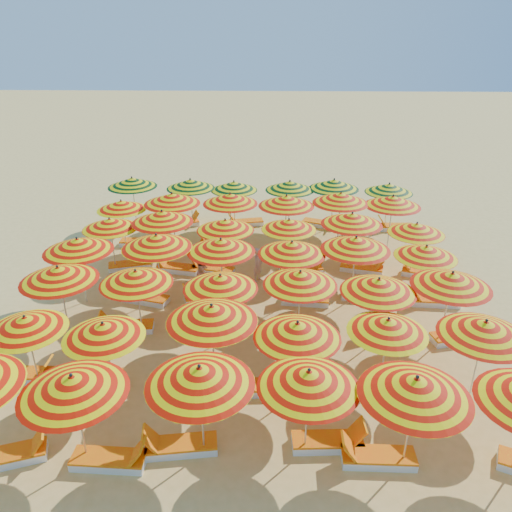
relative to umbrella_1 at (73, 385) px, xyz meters
The scene contains 71 objects.
ground 8.58m from the umbrella_1, 63.35° to the left, with size 120.00×120.00×0.00m, color #EBC268.
umbrella_1 is the anchor object (origin of this frame).
umbrella_2 2.73m from the umbrella_1, ahead, with size 2.97×2.97×2.60m.
umbrella_3 5.12m from the umbrella_1, ahead, with size 2.81×2.81×2.46m.
umbrella_4 7.34m from the umbrella_1, ahead, with size 3.08×3.08×2.60m.
umbrella_6 3.48m from the umbrella_1, 130.66° to the left, with size 2.46×2.46×2.29m.
umbrella_7 2.40m from the umbrella_1, 92.37° to the left, with size 2.38×2.38×2.29m.
umbrella_8 3.91m from the umbrella_1, 46.44° to the left, with size 2.90×2.90×2.61m.
umbrella_9 5.48m from the umbrella_1, 25.60° to the left, with size 2.65×2.65×2.42m.
umbrella_10 7.89m from the umbrella_1, 21.05° to the left, with size 2.27×2.27×2.28m.
umbrella_11 10.04m from the umbrella_1, 14.35° to the left, with size 3.02×3.02×2.48m.
umbrella_12 5.58m from the umbrella_1, 114.35° to the left, with size 3.11×3.11×2.54m.
umbrella_13 5.14m from the umbrella_1, 89.10° to the left, with size 2.94×2.94×2.42m.
umbrella_14 5.58m from the umbrella_1, 60.74° to the left, with size 2.82×2.82×2.44m.
umbrella_15 7.30m from the umbrella_1, 45.07° to the left, with size 2.89×2.89×2.45m.
umbrella_16 8.89m from the umbrella_1, 32.74° to the left, with size 2.64×2.64×2.43m.
umbrella_17 10.93m from the umbrella_1, 27.44° to the left, with size 2.54×2.54×2.55m.
umbrella_18 7.64m from the umbrella_1, 108.82° to the left, with size 2.90×2.90×2.56m.
umbrella_19 7.48m from the umbrella_1, 88.12° to the left, with size 2.82×2.82×2.63m.
umbrella_20 7.79m from the umbrella_1, 71.18° to the left, with size 2.53×2.53×2.54m.
umbrella_21 8.82m from the umbrella_1, 55.70° to the left, with size 2.49×2.49×2.51m.
umbrella_22 10.44m from the umbrella_1, 46.40° to the left, with size 2.81×2.81×2.60m.
umbrella_23 12.23m from the umbrella_1, 37.88° to the left, with size 2.56×2.56×2.31m.
umbrella_24 10.00m from the umbrella_1, 102.23° to the left, with size 2.47×2.47×2.32m.
umbrella_25 9.96m from the umbrella_1, 90.32° to the left, with size 3.07×3.07×2.59m.
umbrella_26 9.93m from the umbrella_1, 75.61° to the left, with size 2.34×2.34×2.39m.
umbrella_27 11.08m from the umbrella_1, 63.44° to the left, with size 2.30×2.30×2.31m.
umbrella_28 12.47m from the umbrella_1, 53.44° to the left, with size 2.59×2.59×2.57m.
umbrella_29 13.78m from the umbrella_1, 44.28° to the left, with size 2.38×2.38×2.33m.
umbrella_30 12.27m from the umbrella_1, 100.78° to the left, with size 2.81×2.81×2.28m.
umbrella_31 12.13m from the umbrella_1, 90.31° to the left, with size 3.25×3.25×2.62m.
umbrella_32 12.59m from the umbrella_1, 78.76° to the left, with size 2.87×2.87×2.56m.
umbrella_33 13.05m from the umbrella_1, 67.91° to the left, with size 2.46×2.46×2.57m.
umbrella_34 14.41m from the umbrella_1, 59.66° to the left, with size 2.62×2.62×2.62m.
umbrella_35 15.46m from the umbrella_1, 52.11° to the left, with size 3.21×3.21×2.57m.
umbrella_36 14.99m from the umbrella_1, 99.58° to the left, with size 2.58×2.58×2.52m.
umbrella_37 14.74m from the umbrella_1, 88.66° to the left, with size 2.60×2.60×2.46m.
umbrella_38 14.90m from the umbrella_1, 80.51° to the left, with size 2.64×2.64×2.39m.
umbrella_39 15.44m from the umbrella_1, 70.57° to the left, with size 2.94×2.94×2.48m.
umbrella_40 16.37m from the umbrella_1, 63.74° to the left, with size 2.58×2.58×2.54m.
umbrella_41 17.53m from the umbrella_1, 55.87° to the left, with size 2.66×2.66×2.40m.
lounger_0 2.73m from the umbrella_1, behind, with size 1.83×1.11×0.69m.
lounger_1 2.16m from the umbrella_1, 10.12° to the right, with size 1.75×0.64×0.69m.
lounger_2 2.98m from the umbrella_1, ahead, with size 1.80×0.82×0.69m.
lounger_3 6.09m from the umbrella_1, ahead, with size 1.76×0.68×0.69m.
lounger_4 7.05m from the umbrella_1, ahead, with size 1.74×0.60×0.69m.
lounger_6 4.47m from the umbrella_1, 134.30° to the left, with size 1.73×0.59×0.69m.
lounger_7 3.31m from the umbrella_1, 105.57° to the left, with size 1.82×1.23×0.69m.
lounger_8 5.43m from the umbrella_1, 30.14° to the left, with size 1.77×0.69×0.69m.
lounger_9 5.77m from the umbrella_1, 95.52° to the left, with size 1.79×0.78×0.69m.
lounger_10 9.65m from the umbrella_1, 32.14° to the left, with size 1.82×1.21×0.69m.
lounger_11 11.69m from the umbrella_1, 26.50° to the left, with size 1.82×0.98×0.69m.
lounger_12 7.57m from the umbrella_1, 92.76° to the left, with size 1.82×1.02×0.69m.
lounger_13 7.96m from the umbrella_1, 75.55° to the left, with size 1.83×1.08×0.69m.
lounger_14 9.39m from the umbrella_1, 53.30° to the left, with size 1.78×0.74×0.69m.
lounger_15 11.17m from the umbrella_1, 44.73° to the left, with size 1.79×0.77×0.69m.
lounger_16 12.73m from the umbrella_1, 36.05° to the left, with size 1.76×0.68×0.69m.
lounger_17 10.29m from the umbrella_1, 98.69° to the left, with size 1.82×1.03×0.69m.
lounger_18 9.95m from the umbrella_1, 87.37° to the left, with size 1.81×0.92×0.69m.
lounger_19 10.07m from the umbrella_1, 79.05° to the left, with size 1.82×1.01×0.69m.
lounger_20 11.39m from the umbrella_1, 60.28° to the left, with size 1.82×0.94×0.69m.
lounger_21 12.94m from the umbrella_1, 51.08° to the left, with size 1.82×1.01×0.69m.
lounger_22 14.27m from the umbrella_1, 42.74° to the left, with size 1.83×1.12×0.69m.
lounger_23 12.56m from the umbrella_1, 97.87° to the left, with size 1.74×0.61×0.69m.
lounger_24 12.62m from the umbrella_1, 81.43° to the left, with size 1.78×0.76×0.69m.
lounger_25 14.82m from the umbrella_1, 90.63° to the left, with size 1.82×1.17×0.69m.
lounger_26 15.32m from the umbrella_1, 78.76° to the left, with size 1.82×0.93×0.69m.
lounger_27 16.44m from the umbrella_1, 65.58° to the left, with size 1.82×1.19×0.69m.
lounger_28 17.94m from the umbrella_1, 54.53° to the left, with size 1.75×0.63×0.69m.
beachgoer_b 8.68m from the umbrella_1, 78.34° to the left, with size 0.67×0.52×1.37m, color tan.
beachgoer_a 9.91m from the umbrella_1, 67.40° to the left, with size 0.51×0.33×1.39m, color tan.
Camera 1 is at (0.48, -15.79, 9.32)m, focal length 35.00 mm.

